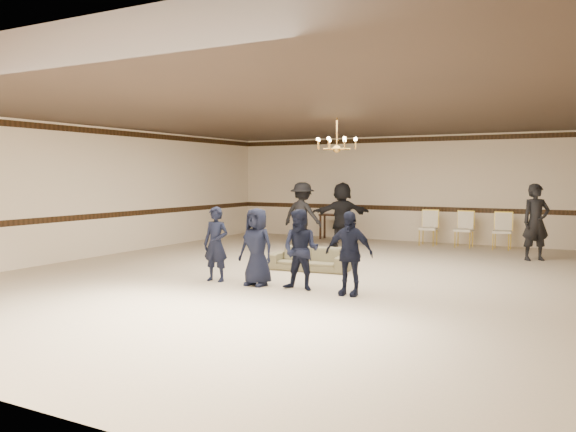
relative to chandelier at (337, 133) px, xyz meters
name	(u,v)px	position (x,y,z in m)	size (l,w,h in m)	color
room	(316,196)	(0.00, -1.00, -1.28)	(12.01, 14.01, 3.21)	tan
chair_rail	(416,209)	(0.00, 5.99, -1.88)	(12.00, 0.02, 0.14)	black
crown_molding	(417,139)	(0.00, 5.99, 0.21)	(12.00, 0.02, 0.14)	black
chandelier	(337,133)	(0.00, 0.00, 0.00)	(0.94, 0.94, 0.89)	gold
boy_a	(216,244)	(-1.46, -2.30, -2.17)	(0.51, 0.34, 1.41)	black
boy_b	(257,247)	(-0.56, -2.30, -2.17)	(0.69, 0.45, 1.41)	black
boy_c	(301,250)	(0.34, -2.30, -2.17)	(0.69, 0.53, 1.41)	black
boy_d	(349,253)	(1.24, -2.30, -2.17)	(0.83, 0.34, 1.41)	black
settee	(310,259)	(-0.46, -0.33, -2.63)	(1.66, 0.65, 0.48)	brown
adult_left	(302,215)	(-2.42, 3.18, -1.97)	(1.17, 0.67, 1.81)	black
adult_mid	(342,214)	(-1.52, 3.88, -1.97)	(1.68, 0.53, 1.81)	black
adult_right	(536,222)	(3.58, 3.48, -1.97)	(0.66, 0.43, 1.81)	black
banquet_chair_left	(428,228)	(0.59, 5.18, -2.38)	(0.48, 0.48, 0.99)	#F2E7CC
banquet_chair_mid	(464,230)	(1.59, 5.18, -2.38)	(0.48, 0.48, 0.99)	#F2E7CC
banquet_chair_right	(502,231)	(2.59, 5.18, -2.38)	(0.48, 0.48, 0.99)	#F2E7CC
console_table	(335,227)	(-2.41, 5.38, -2.48)	(0.94, 0.40, 0.79)	black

